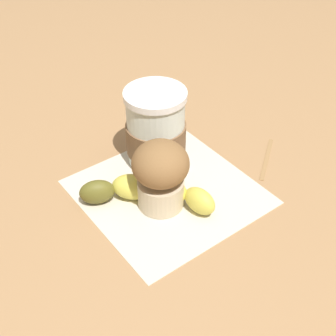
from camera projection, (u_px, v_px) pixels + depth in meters
The scene contains 6 objects.
ground_plane at pixel (168, 192), 0.69m from camera, with size 3.00×3.00×0.00m, color #A87C51.
paper_napkin at pixel (168, 192), 0.69m from camera, with size 0.24×0.24×0.00m, color beige.
coffee_cup at pixel (156, 130), 0.71m from camera, with size 0.09×0.09×0.12m.
muffin at pixel (161, 173), 0.64m from camera, with size 0.08×0.08×0.10m.
banana at pixel (149, 191), 0.67m from camera, with size 0.17×0.13×0.04m.
wooden_stirrer at pixel (267, 159), 0.75m from camera, with size 0.11×0.01×0.00m, color #9E7547.
Camera 1 is at (0.34, -0.38, 0.47)m, focal length 50.00 mm.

